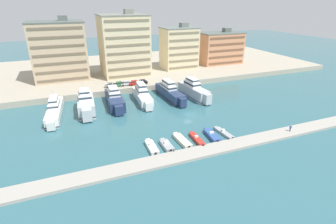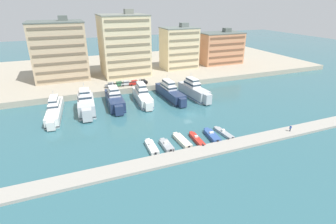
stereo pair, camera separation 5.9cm
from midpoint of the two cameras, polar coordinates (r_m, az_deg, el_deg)
The scene contains 28 objects.
ground_plane at distance 82.12m, azimuth 4.40°, elevation -0.51°, with size 400.00×400.00×0.00m, color #336670.
quay_promenade at distance 136.66m, azimuth -7.06°, elevation 9.52°, with size 180.00×70.00×2.17m, color #ADA38E.
pier_dock at distance 65.51m, azimuth 12.75°, elevation -7.26°, with size 120.00×4.66×0.67m, color #A8A399.
yacht_white_far_left at distance 87.50m, azimuth -23.44°, elevation 0.48°, with size 5.74×22.19×7.31m.
yacht_silver_left at distance 86.46m, azimuth -17.39°, elevation 1.63°, with size 5.95×16.93×9.04m.
yacht_navy_mid_left at distance 89.92m, azimuth -11.51°, elevation 2.76°, with size 5.58×19.37×7.90m.
yacht_white_center_left at distance 91.88m, azimuth -5.59°, elevation 3.59°, with size 5.22×19.12×8.17m.
yacht_navy_center at distance 94.66m, azimuth 0.47°, elevation 4.33°, with size 4.91×20.91×8.17m.
yacht_silver_center_right at distance 96.04m, azimuth 5.67°, elevation 4.67°, with size 5.59×18.82×8.73m.
motorboat_white_far_left at distance 63.37m, azimuth -3.57°, elevation -7.59°, with size 2.19×7.29×1.57m.
motorboat_grey_left at distance 63.92m, azimuth -0.31°, elevation -7.25°, with size 2.08×6.31×1.52m.
motorboat_cream_mid_left at distance 66.07m, azimuth 3.06°, elevation -6.22°, with size 2.35×8.11×0.99m.
motorboat_red_center_left at distance 67.05m, azimuth 6.32°, elevation -5.91°, with size 1.91×7.83×1.28m.
motorboat_blue_center at distance 69.19m, azimuth 9.53°, elevation -5.04°, with size 2.77×7.51×1.45m.
motorboat_grey_center_right at distance 71.39m, azimuth 12.06°, elevation -4.47°, with size 2.14×7.71×1.28m.
car_grey_far_left at distance 102.95m, azimuth -12.37°, elevation 5.82°, with size 4.13×1.98×1.80m.
car_green_left at distance 103.48m, azimuth -10.62°, elevation 6.06°, with size 4.18×2.09×1.80m.
car_silver_mid_left at distance 104.05m, azimuth -9.13°, elevation 6.25°, with size 4.15×2.02×1.80m.
car_red_center_left at distance 104.18m, azimuth -7.33°, elevation 6.38°, with size 4.11×1.94×1.80m.
car_black_center at distance 104.87m, azimuth -5.60°, elevation 6.57°, with size 4.16×2.05×1.80m.
apartment_block_far_left at distance 119.05m, azimuth -22.58°, elevation 12.23°, with size 21.33×16.66×25.23m.
apartment_block_left at distance 118.81m, azimuth -9.56°, elevation 14.15°, with size 19.84×18.22×27.41m.
apartment_block_mid_left at distance 129.72m, azimuth 2.43°, elevation 13.77°, with size 16.39×12.34×21.10m.
apartment_block_center_left at distance 142.79m, azimuth 11.30°, elevation 13.53°, with size 22.02×13.03×17.71m.
pedestrian_near_edge at distance 76.87m, azimuth 25.14°, elevation -3.11°, with size 0.68×0.29×1.75m.
bollard_west at distance 61.04m, azimuth 1.27°, elevation -8.33°, with size 0.20×0.20×0.61m.
bollard_west_mid at distance 63.97m, azimuth 7.52°, elevation -6.95°, with size 0.20×0.20×0.61m.
bollard_east_mid at distance 67.62m, azimuth 13.13°, elevation -5.63°, with size 0.20×0.20×0.61m.
Camera 2 is at (-33.81, -67.24, 32.84)m, focal length 28.00 mm.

